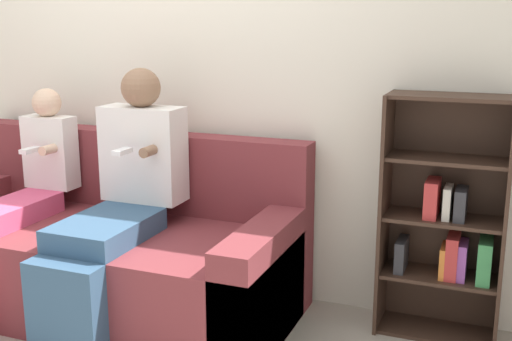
# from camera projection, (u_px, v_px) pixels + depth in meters

# --- Properties ---
(back_wall) EXTENTS (10.00, 0.06, 2.55)m
(back_wall) POSITION_uv_depth(u_px,v_px,m) (169.00, 64.00, 3.63)
(back_wall) COLOR silver
(back_wall) RESTS_ON ground_plane
(couch) EXTENTS (2.09, 0.93, 0.91)m
(couch) POSITION_uv_depth(u_px,v_px,m) (104.00, 253.00, 3.46)
(couch) COLOR maroon
(couch) RESTS_ON ground_plane
(adult_seated) EXTENTS (0.44, 0.88, 1.28)m
(adult_seated) POSITION_uv_depth(u_px,v_px,m) (119.00, 196.00, 3.23)
(adult_seated) COLOR #335170
(adult_seated) RESTS_ON ground_plane
(child_seated) EXTENTS (0.30, 0.88, 1.15)m
(child_seated) POSITION_uv_depth(u_px,v_px,m) (14.00, 202.00, 3.43)
(child_seated) COLOR #DB4C75
(child_seated) RESTS_ON ground_plane
(bookshelf) EXTENTS (0.58, 0.28, 1.19)m
(bookshelf) POSITION_uv_depth(u_px,v_px,m) (445.00, 222.00, 3.09)
(bookshelf) COLOR #3D281E
(bookshelf) RESTS_ON ground_plane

